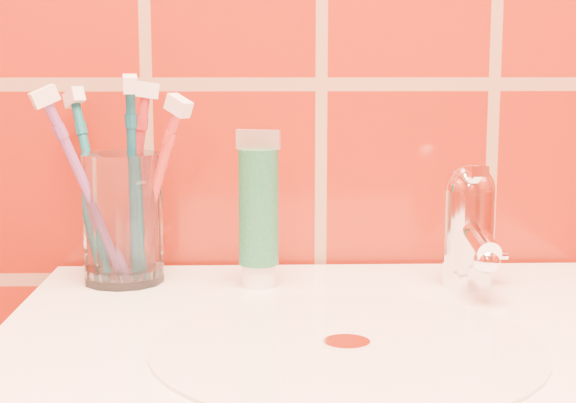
{
  "coord_description": "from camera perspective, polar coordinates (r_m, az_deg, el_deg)",
  "views": [
    {
      "loc": [
        -0.07,
        0.27,
        1.07
      ],
      "look_at": [
        -0.04,
        1.08,
        0.94
      ],
      "focal_mm": 55.0,
      "sensor_mm": 36.0,
      "label": 1
    }
  ],
  "objects": [
    {
      "name": "toothbrush_1",
      "position": [
        0.9,
        -12.44,
        0.98
      ],
      "size": [
        0.15,
        0.16,
        0.21
      ],
      "primitive_type": null,
      "rotation": [
        0.39,
        0.0,
        -2.48
      ],
      "color": "#0C5B69",
      "rests_on": "glass_tumbler"
    },
    {
      "name": "toothbrush_3",
      "position": [
        0.85,
        -12.83,
        0.67
      ],
      "size": [
        0.15,
        0.14,
        0.2
      ],
      "primitive_type": null,
      "rotation": [
        0.39,
        0.0,
        -1.1
      ],
      "color": "#75418C",
      "rests_on": "glass_tumbler"
    },
    {
      "name": "toothbrush_4",
      "position": [
        0.88,
        -9.89,
        1.2
      ],
      "size": [
        0.07,
        0.06,
        0.2
      ],
      "primitive_type": null,
      "rotation": [
        0.15,
        0.0,
        1.78
      ],
      "color": "#AB242D",
      "rests_on": "glass_tumbler"
    },
    {
      "name": "toothbrush_0",
      "position": [
        0.85,
        -8.63,
        0.53
      ],
      "size": [
        0.15,
        0.15,
        0.2
      ],
      "primitive_type": null,
      "rotation": [
        0.39,
        0.0,
        0.87
      ],
      "color": "#B72A27",
      "rests_on": "glass_tumbler"
    },
    {
      "name": "toothbrush_2",
      "position": [
        0.86,
        -10.02,
        1.19
      ],
      "size": [
        0.04,
        0.09,
        0.21
      ],
      "primitive_type": null,
      "rotation": [
        0.15,
        0.0,
        0.16
      ],
      "color": "#0C536A",
      "rests_on": "glass_tumbler"
    },
    {
      "name": "glass_tumbler",
      "position": [
        0.88,
        -10.67,
        -1.08
      ],
      "size": [
        0.1,
        0.1,
        0.13
      ],
      "primitive_type": "cylinder",
      "rotation": [
        0.0,
        0.0,
        0.28
      ],
      "color": "white",
      "rests_on": "pedestal_sink"
    },
    {
      "name": "toothpaste_tube",
      "position": [
        0.84,
        -1.92,
        -0.81
      ],
      "size": [
        0.04,
        0.04,
        0.15
      ],
      "rotation": [
        0.0,
        0.0,
        -0.29
      ],
      "color": "white",
      "rests_on": "pedestal_sink"
    },
    {
      "name": "faucet",
      "position": [
        0.86,
        11.67,
        -1.32
      ],
      "size": [
        0.05,
        0.11,
        0.12
      ],
      "color": "white",
      "rests_on": "pedestal_sink"
    }
  ]
}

